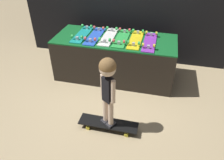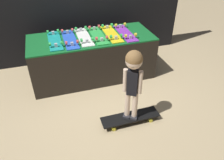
% 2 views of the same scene
% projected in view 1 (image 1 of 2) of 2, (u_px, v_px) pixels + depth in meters
% --- Properties ---
extents(ground_plane, '(16.00, 16.00, 0.00)m').
position_uv_depth(ground_plane, '(108.00, 92.00, 3.56)').
color(ground_plane, tan).
extents(back_wall, '(3.92, 0.10, 2.21)m').
position_uv_depth(back_wall, '(124.00, 2.00, 3.94)').
color(back_wall, black).
rests_on(back_wall, ground_plane).
extents(display_rack, '(1.99, 0.82, 0.72)m').
position_uv_depth(display_rack, '(115.00, 58.00, 3.76)').
color(display_rack, black).
rests_on(display_rack, ground_plane).
extents(skateboard_teal_on_rack, '(0.19, 0.73, 0.09)m').
position_uv_depth(skateboard_teal_on_rack, '(82.00, 34.00, 3.67)').
color(skateboard_teal_on_rack, teal).
rests_on(skateboard_teal_on_rack, display_rack).
extents(skateboard_blue_on_rack, '(0.19, 0.73, 0.09)m').
position_uv_depth(skateboard_blue_on_rack, '(95.00, 36.00, 3.60)').
color(skateboard_blue_on_rack, blue).
rests_on(skateboard_blue_on_rack, display_rack).
extents(skateboard_white_on_rack, '(0.19, 0.73, 0.09)m').
position_uv_depth(skateboard_white_on_rack, '(109.00, 36.00, 3.58)').
color(skateboard_white_on_rack, white).
rests_on(skateboard_white_on_rack, display_rack).
extents(skateboard_green_on_rack, '(0.19, 0.73, 0.09)m').
position_uv_depth(skateboard_green_on_rack, '(122.00, 38.00, 3.53)').
color(skateboard_green_on_rack, green).
rests_on(skateboard_green_on_rack, display_rack).
extents(skateboard_yellow_on_rack, '(0.19, 0.73, 0.09)m').
position_uv_depth(skateboard_yellow_on_rack, '(136.00, 39.00, 3.49)').
color(skateboard_yellow_on_rack, yellow).
rests_on(skateboard_yellow_on_rack, display_rack).
extents(skateboard_purple_on_rack, '(0.19, 0.73, 0.09)m').
position_uv_depth(skateboard_purple_on_rack, '(150.00, 42.00, 3.42)').
color(skateboard_purple_on_rack, purple).
rests_on(skateboard_purple_on_rack, display_rack).
extents(skateboard_on_floor, '(0.78, 0.20, 0.09)m').
position_uv_depth(skateboard_on_floor, '(108.00, 124.00, 2.88)').
color(skateboard_on_floor, black).
rests_on(skateboard_on_floor, ground_plane).
extents(child, '(0.22, 0.20, 0.97)m').
position_uv_depth(child, '(108.00, 81.00, 2.49)').
color(child, '#2D2D33').
rests_on(child, skateboard_on_floor).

